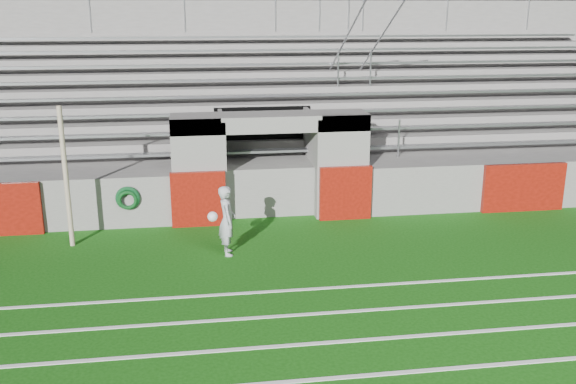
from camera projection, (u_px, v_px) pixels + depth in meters
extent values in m
plane|color=#124C0C|center=(291.00, 269.00, 12.97)|extent=(90.00, 90.00, 0.00)
cylinder|color=tan|center=(66.00, 178.00, 13.82)|extent=(0.11, 0.11, 3.12)
cube|color=white|center=(333.00, 378.00, 9.17)|extent=(28.00, 0.09, 0.01)
cube|color=white|center=(319.00, 343.00, 10.12)|extent=(28.00, 0.09, 0.01)
cube|color=white|center=(308.00, 314.00, 11.07)|extent=(28.00, 0.09, 0.01)
cube|color=white|center=(299.00, 290.00, 12.02)|extent=(28.00, 0.09, 0.01)
cube|color=slate|center=(562.00, 183.00, 16.88)|extent=(10.60, 0.35, 1.25)
cube|color=slate|center=(197.00, 168.00, 15.68)|extent=(1.20, 1.00, 2.60)
cube|color=slate|center=(341.00, 163.00, 16.18)|extent=(1.20, 1.00, 2.60)
cube|color=black|center=(263.00, 153.00, 17.56)|extent=(2.60, 0.20, 2.50)
cube|color=slate|center=(223.00, 164.00, 16.35)|extent=(0.10, 2.20, 2.50)
cube|color=slate|center=(311.00, 161.00, 16.67)|extent=(0.10, 2.20, 2.50)
cube|color=slate|center=(270.00, 122.00, 15.62)|extent=(4.80, 1.00, 0.40)
cube|color=slate|center=(255.00, 140.00, 19.63)|extent=(26.00, 8.00, 0.20)
cube|color=slate|center=(256.00, 160.00, 19.80)|extent=(26.00, 8.00, 1.05)
cube|color=#610F08|center=(198.00, 199.00, 15.33)|extent=(1.30, 0.15, 1.35)
cube|color=#610F08|center=(345.00, 193.00, 15.83)|extent=(1.30, 0.15, 1.35)
cube|color=#610F08|center=(523.00, 187.00, 16.49)|extent=(2.20, 0.15, 1.25)
cube|color=gray|center=(266.00, 151.00, 16.76)|extent=(23.00, 0.28, 0.06)
cube|color=slate|center=(263.00, 145.00, 17.58)|extent=(24.00, 0.75, 0.38)
cube|color=gray|center=(263.00, 131.00, 17.37)|extent=(23.00, 0.28, 0.06)
cube|color=slate|center=(260.00, 133.00, 18.24)|extent=(24.00, 0.75, 0.76)
cube|color=gray|center=(260.00, 113.00, 17.97)|extent=(23.00, 0.28, 0.06)
cube|color=slate|center=(257.00, 122.00, 18.89)|extent=(24.00, 0.75, 1.14)
cube|color=gray|center=(257.00, 96.00, 18.58)|extent=(23.00, 0.28, 0.06)
cube|color=slate|center=(254.00, 112.00, 19.55)|extent=(24.00, 0.75, 1.52)
cube|color=gray|center=(254.00, 80.00, 19.18)|extent=(23.00, 0.28, 0.06)
cube|color=slate|center=(252.00, 102.00, 20.21)|extent=(24.00, 0.75, 1.90)
cube|color=gray|center=(252.00, 65.00, 19.79)|extent=(23.00, 0.28, 0.06)
cube|color=slate|center=(250.00, 93.00, 20.87)|extent=(24.00, 0.75, 2.28)
cube|color=gray|center=(249.00, 50.00, 20.40)|extent=(23.00, 0.28, 0.06)
cube|color=slate|center=(248.00, 84.00, 21.53)|extent=(24.00, 0.75, 2.66)
cube|color=gray|center=(247.00, 37.00, 21.00)|extent=(23.00, 0.28, 0.06)
cube|color=slate|center=(246.00, 80.00, 22.15)|extent=(26.00, 0.60, 5.29)
cylinder|color=#A5A8AD|center=(362.00, 140.00, 16.77)|extent=(0.05, 0.05, 1.00)
cylinder|color=#A5A8AD|center=(338.00, 70.00, 19.19)|extent=(0.05, 0.05, 1.00)
cylinder|color=#A5A8AD|center=(320.00, 16.00, 21.61)|extent=(0.05, 0.05, 1.00)
cylinder|color=#A5A8AD|center=(338.00, 53.00, 19.05)|extent=(0.05, 6.02, 3.08)
cylinder|color=#A5A8AD|center=(399.00, 139.00, 16.91)|extent=(0.05, 0.05, 1.00)
cylinder|color=#A5A8AD|center=(371.00, 69.00, 19.33)|extent=(0.05, 0.05, 1.00)
cylinder|color=#A5A8AD|center=(349.00, 16.00, 21.75)|extent=(0.05, 0.05, 1.00)
cylinder|color=#A5A8AD|center=(371.00, 53.00, 19.19)|extent=(0.05, 6.02, 3.08)
cylinder|color=#A5A8AD|center=(90.00, 15.00, 20.56)|extent=(0.05, 0.05, 1.10)
cylinder|color=#A5A8AD|center=(185.00, 15.00, 20.98)|extent=(0.05, 0.05, 1.10)
cylinder|color=#A5A8AD|center=(276.00, 14.00, 21.39)|extent=(0.05, 0.05, 1.10)
cylinder|color=#A5A8AD|center=(363.00, 14.00, 21.81)|extent=(0.05, 0.05, 1.10)
cylinder|color=#A5A8AD|center=(447.00, 14.00, 22.22)|extent=(0.05, 0.05, 1.10)
cylinder|color=#A5A8AD|center=(528.00, 14.00, 22.64)|extent=(0.05, 0.05, 1.10)
imported|color=#A6AAAF|center=(227.00, 220.00, 13.56)|extent=(0.40, 0.57, 1.51)
sphere|color=white|center=(213.00, 217.00, 13.36)|extent=(0.21, 0.21, 0.21)
torus|color=#0C401C|center=(128.00, 198.00, 15.08)|extent=(0.58, 0.11, 0.58)
torus|color=#0C4017|center=(128.00, 200.00, 15.04)|extent=(0.46, 0.09, 0.46)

